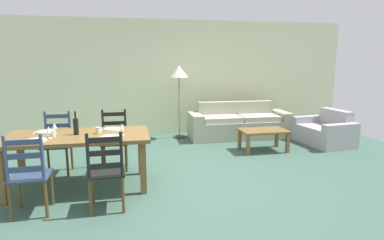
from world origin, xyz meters
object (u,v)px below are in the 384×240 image
coffee_table (263,133)px  armchair_upholstered (326,132)px  dining_chair_near_left (29,175)px  dining_chair_far_right (114,140)px  standing_lamp (179,76)px  dining_table (78,141)px  couch (238,124)px  wine_bottle (76,126)px  wine_glass_far_left (54,126)px  dining_chair_near_right (106,171)px  wine_glass_near_left (49,130)px  wine_glass_near_right (122,127)px  coffee_cup_secondary (53,134)px  coffee_cup_primary (98,130)px  dining_chair_far_left (57,143)px

coffee_table → armchair_upholstered: 1.56m
dining_chair_near_left → coffee_table: 4.18m
dining_chair_far_right → standing_lamp: (1.37, 1.90, 0.93)m
dining_table → armchair_upholstered: 5.03m
standing_lamp → coffee_table: bearing=-44.3°
couch → armchair_upholstered: (1.62, -0.96, -0.04)m
dining_chair_far_right → wine_bottle: size_ratio=3.04×
wine_glass_far_left → couch: size_ratio=0.07×
dining_chair_near_left → wine_glass_far_left: (0.12, 0.85, 0.38)m
dining_chair_near_left → dining_chair_near_right: (0.84, -0.05, 0.00)m
dining_chair_near_left → dining_chair_near_right: same height
wine_glass_near_left → armchair_upholstered: size_ratio=0.13×
wine_glass_near_left → wine_glass_near_right: size_ratio=1.00×
wine_glass_near_left → coffee_cup_secondary: (0.03, 0.07, -0.07)m
coffee_table → coffee_cup_secondary: bearing=-159.7°
wine_glass_near_right → armchair_upholstered: (4.19, 1.66, -0.61)m
dining_table → wine_glass_near_left: (-0.33, -0.14, 0.20)m
wine_bottle → standing_lamp: (1.83, 2.63, 0.54)m
coffee_cup_secondary → wine_glass_far_left: bearing=93.8°
wine_glass_far_left → coffee_cup_primary: bearing=-9.7°
wine_bottle → couch: wine_bottle is taller
wine_glass_near_left → wine_glass_near_right: 0.92m
wine_glass_near_right → coffee_table: (2.65, 1.40, -0.51)m
wine_glass_near_left → coffee_table: (3.58, 1.38, -0.51)m
dining_chair_far_right → coffee_cup_primary: (-0.18, -0.72, 0.32)m
armchair_upholstered → dining_chair_near_left: bearing=-156.7°
coffee_cup_secondary → wine_glass_near_left: bearing=-112.2°
dining_table → wine_glass_near_right: size_ratio=11.80×
coffee_cup_primary → couch: bearing=40.2°
dining_chair_near_left → coffee_table: bearing=28.3°
dining_chair_near_left → dining_chair_far_right: bearing=59.4°
dining_chair_far_right → wine_glass_near_right: (0.15, -0.89, 0.38)m
dining_chair_near_left → dining_chair_far_left: size_ratio=1.00×
dining_chair_far_right → coffee_table: 2.85m
dining_chair_near_left → wine_glass_near_right: (1.02, 0.58, 0.38)m
wine_glass_near_right → armchair_upholstered: size_ratio=0.13×
dining_table → wine_glass_far_left: wine_glass_far_left is taller
wine_bottle → coffee_table: wine_bottle is taller
dining_table → coffee_cup_primary: 0.30m
wine_bottle → coffee_table: size_ratio=0.35×
couch → coffee_table: (0.08, -1.22, 0.06)m
coffee_cup_secondary → dining_chair_near_left: bearing=-101.0°
coffee_cup_secondary → couch: (3.46, 2.53, -0.50)m
dining_chair_near_right → armchair_upholstered: (4.37, 2.29, -0.23)m
dining_chair_far_right → dining_chair_far_left: bearing=-178.1°
standing_lamp → wine_glass_near_right: bearing=-113.5°
dining_chair_far_left → coffee_cup_secondary: size_ratio=10.67×
dining_chair_far_left → wine_glass_near_left: size_ratio=5.96×
couch → coffee_table: bearing=-86.1°
wine_glass_near_right → dining_chair_far_left: bearing=139.6°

